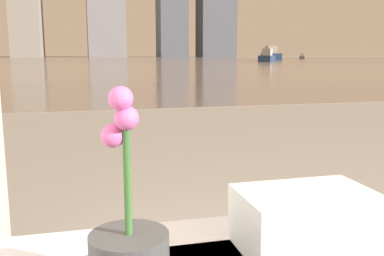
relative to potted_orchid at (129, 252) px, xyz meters
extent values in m
cylinder|color=#38662D|center=(0.00, 0.00, 0.14)|extent=(0.01, 0.01, 0.22)
sphere|color=pink|center=(-0.01, -0.01, 0.25)|extent=(0.04, 0.04, 0.04)
sphere|color=pink|center=(0.00, -0.01, 0.22)|extent=(0.04, 0.04, 0.04)
sphere|color=pink|center=(-0.02, 0.01, 0.19)|extent=(0.04, 0.04, 0.04)
cube|color=white|center=(0.37, 0.09, -0.06)|extent=(0.27, 0.18, 0.04)
cube|color=white|center=(0.37, 0.09, -0.02)|extent=(0.27, 0.18, 0.04)
cube|color=white|center=(0.37, 0.09, 0.02)|extent=(0.27, 0.18, 0.04)
cube|color=gray|center=(0.52, 61.16, -0.56)|extent=(180.00, 110.00, 0.01)
cube|color=navy|center=(20.56, 45.23, -0.21)|extent=(3.30, 4.04, 0.69)
cube|color=#B2A893|center=(20.56, 45.23, 0.53)|extent=(1.64, 1.78, 0.79)
cube|color=#4C4C51|center=(38.48, 69.87, -0.33)|extent=(2.10, 2.71, 0.46)
cube|color=#B2A893|center=(38.48, 69.87, 0.16)|extent=(1.06, 1.18, 0.52)
cube|color=navy|center=(26.91, 57.96, -0.09)|extent=(2.80, 5.63, 0.94)
cube|color=#B2A893|center=(26.91, 57.96, 0.92)|extent=(1.69, 2.23, 1.08)
camera|label=1|loc=(-0.06, -0.65, 0.32)|focal=40.00mm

